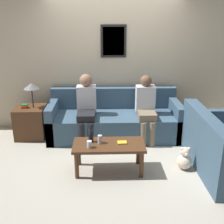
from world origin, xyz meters
The scene contains 12 objects.
ground_plane centered at (0.00, 0.00, 0.00)m, with size 16.00×16.00×0.00m, color #ADA899.
wall_back centered at (0.00, 1.06, 1.30)m, with size 9.00×0.08×2.60m.
couch_main centered at (0.00, 0.56, 0.30)m, with size 2.40×0.95×0.85m.
coffee_table centered at (-0.13, -0.74, 0.37)m, with size 1.03×0.49×0.43m.
side_table_with_lamp centered at (-1.54, 0.53, 0.32)m, with size 0.54×0.54×1.02m.
wine_bottle centered at (-0.39, -0.66, 0.54)m, with size 0.07×0.07×0.27m.
drinking_glass centered at (-0.40, -0.84, 0.48)m, with size 0.07×0.07×0.10m.
book_stack centered at (0.06, -0.72, 0.44)m, with size 0.14×0.11×0.02m.
soda_can centered at (-0.26, -0.71, 0.49)m, with size 0.07×0.07×0.12m.
person_left centered at (-0.50, 0.38, 0.66)m, with size 0.34×0.62×1.19m.
person_right centered at (0.56, 0.36, 0.63)m, with size 0.34×0.60×1.16m.
teddy_bear centered at (0.99, -0.72, 0.15)m, with size 0.22×0.22×0.35m.
Camera 1 is at (-0.21, -4.36, 2.20)m, focal length 45.00 mm.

